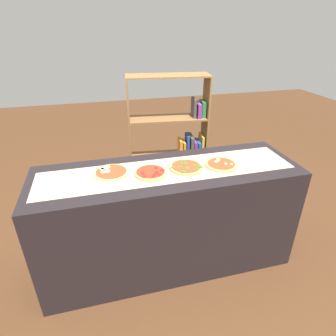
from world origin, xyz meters
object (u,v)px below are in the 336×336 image
(bookshelf, at_px, (178,145))
(pizza_spinach_2, at_px, (186,167))
(pizza_pepperoni_1, at_px, (151,173))
(pizza_mozzarella_0, at_px, (111,172))
(pizza_mushroom_3, at_px, (221,164))

(bookshelf, bearing_deg, pizza_spinach_2, -103.70)
(pizza_pepperoni_1, xyz_separation_m, bookshelf, (0.58, 1.20, -0.33))
(pizza_mozzarella_0, bearing_deg, pizza_mushroom_3, -5.87)
(pizza_mozzarella_0, distance_m, bookshelf, 1.45)
(pizza_mozzarella_0, height_order, pizza_spinach_2, pizza_spinach_2)
(pizza_spinach_2, xyz_separation_m, bookshelf, (0.29, 1.19, -0.33))
(pizza_mozzarella_0, relative_size, pizza_spinach_2, 0.99)
(pizza_spinach_2, bearing_deg, pizza_pepperoni_1, -176.83)
(pizza_mozzarella_0, relative_size, bookshelf, 0.18)
(pizza_mushroom_3, distance_m, bookshelf, 1.25)
(pizza_pepperoni_1, distance_m, pizza_spinach_2, 0.29)
(pizza_mozzarella_0, relative_size, pizza_mushroom_3, 0.99)
(pizza_mozzarella_0, xyz_separation_m, pizza_pepperoni_1, (0.29, -0.08, 0.00))
(pizza_spinach_2, relative_size, pizza_mushroom_3, 1.01)
(pizza_mushroom_3, bearing_deg, bookshelf, 89.96)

